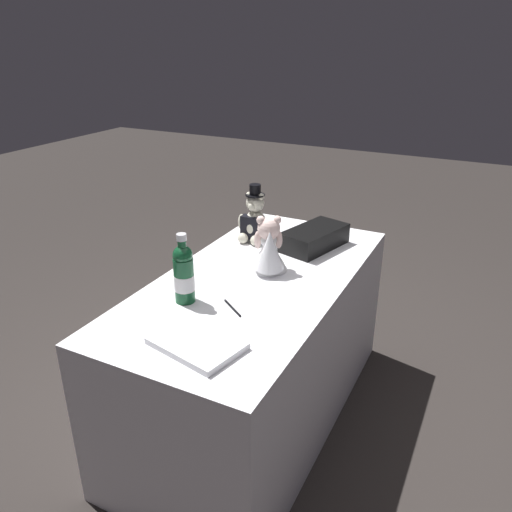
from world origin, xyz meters
name	(u,v)px	position (x,y,z in m)	size (l,w,h in m)	color
ground_plane	(256,411)	(0.00, 0.00, 0.00)	(12.00, 12.00, 0.00)	#2D2826
reception_table	(256,348)	(0.00, 0.00, 0.36)	(1.52, 0.74, 0.72)	white
teddy_bear_groom	(254,221)	(0.37, 0.20, 0.83)	(0.16, 0.17, 0.29)	beige
teddy_bear_bride	(269,248)	(0.09, -0.02, 0.83)	(0.22, 0.20, 0.25)	white
champagne_bottle	(184,273)	(-0.31, 0.15, 0.84)	(0.08, 0.08, 0.28)	#134B29
signing_pen	(232,307)	(-0.28, -0.04, 0.73)	(0.09, 0.12, 0.01)	black
gift_case_black	(314,238)	(0.43, -0.10, 0.77)	(0.38, 0.27, 0.10)	black
guestbook	(197,343)	(-0.55, -0.06, 0.74)	(0.20, 0.30, 0.02)	white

